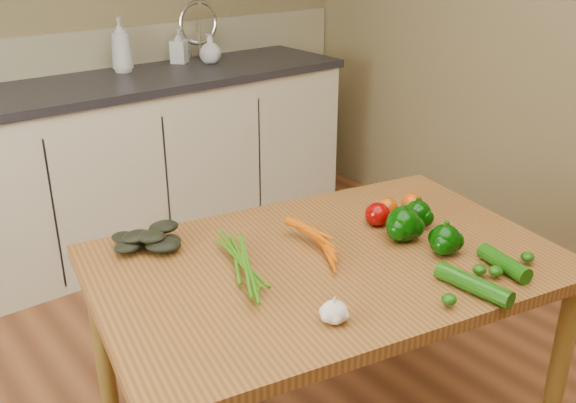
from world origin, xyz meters
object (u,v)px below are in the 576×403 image
(soap_bottle_a, at_px, (121,45))
(carrot_bunch, at_px, (296,247))
(pepper_a, at_px, (403,225))
(tomato_c, at_px, (412,203))
(soap_bottle_c, at_px, (210,49))
(zucchini_b, at_px, (473,284))
(pepper_c, at_px, (445,240))
(table, at_px, (327,282))
(leafy_greens, at_px, (147,234))
(zucchini_a, at_px, (504,263))
(garlic_bulb, at_px, (334,312))
(tomato_a, at_px, (378,214))
(soap_bottle_b, at_px, (179,46))
(pepper_b, at_px, (418,214))
(tomato_b, at_px, (388,207))

(soap_bottle_a, xyz_separation_m, carrot_bunch, (-0.33, -1.84, -0.29))
(pepper_a, xyz_separation_m, tomato_c, (0.18, 0.13, -0.02))
(soap_bottle_c, xyz_separation_m, zucchini_b, (-0.56, -2.19, -0.24))
(pepper_c, bearing_deg, carrot_bunch, 144.80)
(table, bearing_deg, pepper_c, -22.49)
(leafy_greens, bearing_deg, pepper_a, -34.08)
(zucchini_a, bearing_deg, pepper_a, 105.12)
(garlic_bulb, height_order, pepper_c, pepper_c)
(table, bearing_deg, leafy_greens, 146.42)
(tomato_a, bearing_deg, zucchini_b, -102.40)
(garlic_bulb, bearing_deg, zucchini_a, -10.67)
(carrot_bunch, xyz_separation_m, pepper_a, (0.32, -0.11, 0.02))
(tomato_a, height_order, tomato_c, tomato_a)
(tomato_c, bearing_deg, soap_bottle_b, 84.78)
(tomato_a, relative_size, tomato_c, 1.15)
(leafy_greens, relative_size, tomato_a, 2.31)
(garlic_bulb, relative_size, pepper_a, 0.63)
(pepper_c, bearing_deg, tomato_c, 60.04)
(pepper_a, height_order, tomato_c, pepper_a)
(soap_bottle_c, height_order, pepper_a, soap_bottle_c)
(leafy_greens, bearing_deg, soap_bottle_b, 57.54)
(tomato_c, bearing_deg, leafy_greens, 159.63)
(leafy_greens, distance_m, pepper_b, 0.84)
(soap_bottle_a, relative_size, tomato_b, 4.30)
(leafy_greens, height_order, tomato_a, leafy_greens)
(soap_bottle_a, height_order, tomato_b, soap_bottle_a)
(soap_bottle_a, bearing_deg, soap_bottle_c, -160.05)
(soap_bottle_a, bearing_deg, soap_bottle_b, -145.48)
(soap_bottle_a, distance_m, pepper_a, 1.97)
(leafy_greens, height_order, zucchini_b, leafy_greens)
(table, height_order, pepper_c, pepper_c)
(soap_bottle_c, xyz_separation_m, zucchini_a, (-0.40, -2.17, -0.24))
(pepper_b, height_order, tomato_b, pepper_b)
(table, relative_size, tomato_b, 23.00)
(soap_bottle_c, height_order, zucchini_b, soap_bottle_c)
(soap_bottle_a, bearing_deg, zucchini_b, 117.64)
(carrot_bunch, xyz_separation_m, leafy_greens, (-0.31, 0.31, 0.01))
(carrot_bunch, distance_m, tomato_a, 0.34)
(soap_bottle_c, bearing_deg, leafy_greens, 33.17)
(tomato_a, relative_size, zucchini_a, 0.48)
(pepper_b, height_order, tomato_a, pepper_b)
(leafy_greens, relative_size, garlic_bulb, 2.83)
(pepper_a, bearing_deg, leafy_greens, 145.92)
(table, distance_m, soap_bottle_c, 1.99)
(zucchini_b, bearing_deg, pepper_b, 62.21)
(table, distance_m, pepper_c, 0.36)
(leafy_greens, xyz_separation_m, tomato_b, (0.73, -0.27, -0.02))
(carrot_bunch, bearing_deg, soap_bottle_a, 90.84)
(soap_bottle_c, height_order, tomato_a, soap_bottle_c)
(soap_bottle_c, distance_m, leafy_greens, 1.83)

